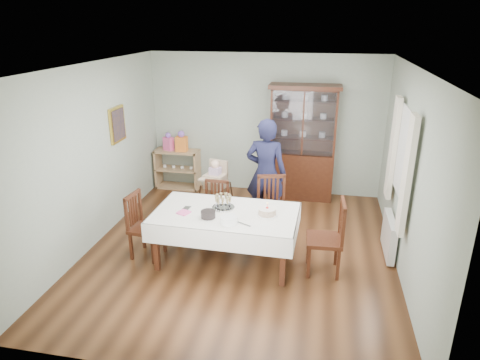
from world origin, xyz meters
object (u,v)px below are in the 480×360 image
(china_cabinet, at_px, (303,141))
(champagne_tray, at_px, (223,204))
(sideboard, at_px, (178,169))
(chair_end_left, at_px, (147,238))
(woman, at_px, (266,173))
(chair_far_right, at_px, (272,222))
(gift_bag_orange, at_px, (181,142))
(chair_end_right, at_px, (325,251))
(high_chair, at_px, (216,195))
(dining_table, at_px, (226,236))
(chair_far_left, at_px, (215,221))
(gift_bag_pink, at_px, (168,142))
(birthday_cake, at_px, (267,212))

(china_cabinet, relative_size, champagne_tray, 6.70)
(sideboard, bearing_deg, chair_end_left, -80.86)
(china_cabinet, distance_m, woman, 1.43)
(chair_far_right, bearing_deg, sideboard, 124.77)
(gift_bag_orange, bearing_deg, china_cabinet, -0.04)
(champagne_tray, bearing_deg, woman, 68.20)
(chair_end_right, bearing_deg, gift_bag_orange, -135.30)
(chair_end_right, height_order, woman, woman)
(high_chair, bearing_deg, champagne_tray, -56.38)
(dining_table, distance_m, chair_end_left, 1.17)
(dining_table, distance_m, chair_far_left, 0.75)
(china_cabinet, bearing_deg, chair_end_left, -127.68)
(chair_end_left, height_order, chair_end_right, chair_end_right)
(gift_bag_pink, bearing_deg, chair_end_left, -77.50)
(chair_far_right, height_order, chair_end_left, chair_far_right)
(gift_bag_pink, xyz_separation_m, gift_bag_orange, (0.28, 0.00, 0.02))
(chair_end_left, height_order, birthday_cake, chair_end_left)
(woman, distance_m, birthday_cake, 1.27)
(chair_far_right, bearing_deg, high_chair, 132.70)
(gift_bag_pink, bearing_deg, chair_end_right, -39.72)
(chair_far_right, height_order, gift_bag_pink, gift_bag_pink)
(dining_table, relative_size, gift_bag_orange, 4.93)
(sideboard, height_order, gift_bag_orange, gift_bag_orange)
(sideboard, xyz_separation_m, high_chair, (1.10, -1.19, 0.00))
(woman, xyz_separation_m, gift_bag_orange, (-1.88, 1.32, 0.07))
(gift_bag_orange, bearing_deg, woman, -35.21)
(china_cabinet, relative_size, chair_far_right, 2.12)
(chair_far_left, bearing_deg, woman, 41.39)
(champagne_tray, height_order, birthday_cake, champagne_tray)
(dining_table, relative_size, birthday_cake, 7.19)
(sideboard, relative_size, woman, 0.49)
(chair_far_left, bearing_deg, high_chair, 104.46)
(chair_end_left, distance_m, chair_end_right, 2.55)
(china_cabinet, relative_size, sideboard, 2.42)
(chair_far_right, xyz_separation_m, gift_bag_orange, (-2.06, 1.87, 0.68))
(champagne_tray, xyz_separation_m, gift_bag_orange, (-1.42, 2.46, 0.16))
(gift_bag_pink, bearing_deg, chair_far_left, -53.40)
(china_cabinet, distance_m, high_chair, 1.96)
(high_chair, bearing_deg, dining_table, -55.77)
(birthday_cake, bearing_deg, gift_bag_orange, 128.73)
(chair_far_left, relative_size, high_chair, 0.88)
(high_chair, height_order, birthday_cake, high_chair)
(chair_far_left, height_order, woman, woman)
(china_cabinet, bearing_deg, gift_bag_pink, 179.97)
(dining_table, relative_size, champagne_tray, 6.25)
(chair_far_left, bearing_deg, chair_end_right, -20.29)
(chair_end_right, bearing_deg, champagne_tray, -99.18)
(woman, bearing_deg, high_chair, -5.78)
(woman, xyz_separation_m, birthday_cake, (0.19, -1.25, -0.10))
(chair_end_right, relative_size, gift_bag_orange, 2.55)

